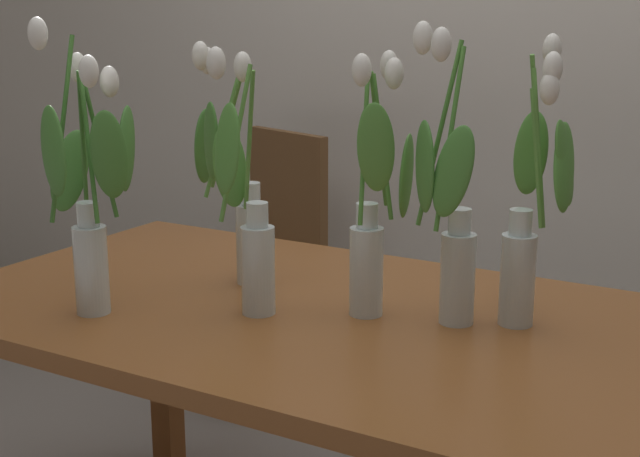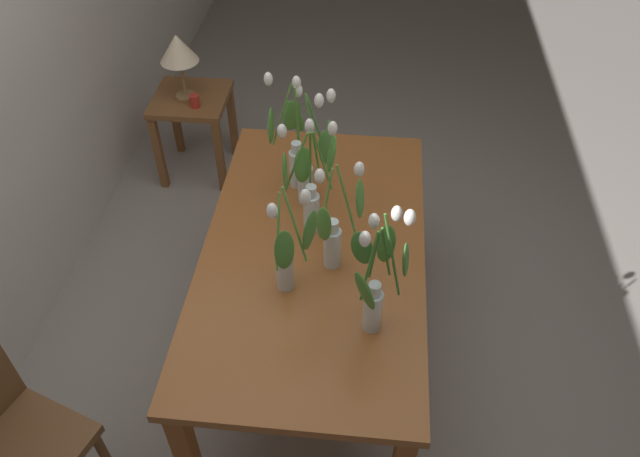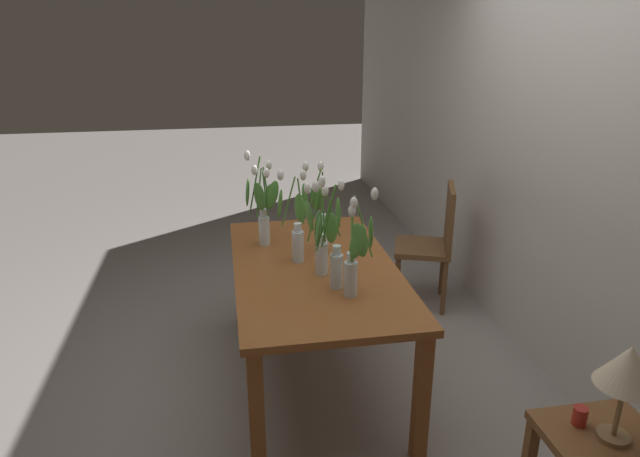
{
  "view_description": "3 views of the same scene",
  "coord_description": "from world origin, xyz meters",
  "px_view_note": "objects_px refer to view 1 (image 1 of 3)",
  "views": [
    {
      "loc": [
        0.89,
        -1.5,
        1.33
      ],
      "look_at": [
        0.05,
        -0.06,
        0.93
      ],
      "focal_mm": 49.78,
      "sensor_mm": 36.0,
      "label": 1
    },
    {
      "loc": [
        -1.73,
        -0.2,
        2.54
      ],
      "look_at": [
        -0.03,
        -0.03,
        0.88
      ],
      "focal_mm": 34.54,
      "sensor_mm": 36.0,
      "label": 2
    },
    {
      "loc": [
        2.84,
        -0.47,
        2.01
      ],
      "look_at": [
        0.04,
        0.02,
        0.98
      ],
      "focal_mm": 31.37,
      "sensor_mm": 36.0,
      "label": 3
    }
  ],
  "objects_px": {
    "tulip_vase_3": "(374,214)",
    "dining_chair": "(265,248)",
    "tulip_vase_2": "(237,204)",
    "tulip_vase_4": "(89,203)",
    "tulip_vase_0": "(451,233)",
    "dining_table": "(313,349)",
    "tulip_vase_5": "(249,226)",
    "tulip_vase_1": "(532,220)"
  },
  "relations": [
    {
      "from": "tulip_vase_4",
      "to": "dining_chair",
      "type": "bearing_deg",
      "value": 109.11
    },
    {
      "from": "tulip_vase_2",
      "to": "dining_chair",
      "type": "height_order",
      "value": "tulip_vase_2"
    },
    {
      "from": "dining_table",
      "to": "tulip_vase_2",
      "type": "xyz_separation_m",
      "value": [
        -0.23,
        0.07,
        0.27
      ]
    },
    {
      "from": "tulip_vase_2",
      "to": "dining_chair",
      "type": "xyz_separation_m",
      "value": [
        -0.57,
        0.96,
        -0.4
      ]
    },
    {
      "from": "tulip_vase_1",
      "to": "tulip_vase_3",
      "type": "distance_m",
      "value": 0.3
    },
    {
      "from": "tulip_vase_0",
      "to": "tulip_vase_4",
      "type": "distance_m",
      "value": 0.71
    },
    {
      "from": "tulip_vase_1",
      "to": "tulip_vase_3",
      "type": "xyz_separation_m",
      "value": [
        -0.29,
        -0.11,
        0.0
      ]
    },
    {
      "from": "tulip_vase_3",
      "to": "tulip_vase_5",
      "type": "height_order",
      "value": "tulip_vase_5"
    },
    {
      "from": "tulip_vase_5",
      "to": "tulip_vase_3",
      "type": "bearing_deg",
      "value": 29.16
    },
    {
      "from": "tulip_vase_3",
      "to": "tulip_vase_5",
      "type": "relative_size",
      "value": 0.98
    },
    {
      "from": "dining_table",
      "to": "tulip_vase_1",
      "type": "height_order",
      "value": "tulip_vase_1"
    },
    {
      "from": "tulip_vase_0",
      "to": "tulip_vase_5",
      "type": "height_order",
      "value": "tulip_vase_0"
    },
    {
      "from": "tulip_vase_0",
      "to": "dining_table",
      "type": "bearing_deg",
      "value": -172.95
    },
    {
      "from": "tulip_vase_1",
      "to": "dining_chair",
      "type": "relative_size",
      "value": 0.6
    },
    {
      "from": "tulip_vase_1",
      "to": "dining_chair",
      "type": "height_order",
      "value": "tulip_vase_1"
    },
    {
      "from": "tulip_vase_2",
      "to": "tulip_vase_4",
      "type": "relative_size",
      "value": 0.91
    },
    {
      "from": "dining_table",
      "to": "tulip_vase_3",
      "type": "distance_m",
      "value": 0.32
    },
    {
      "from": "tulip_vase_3",
      "to": "tulip_vase_4",
      "type": "bearing_deg",
      "value": -149.74
    },
    {
      "from": "dining_table",
      "to": "tulip_vase_3",
      "type": "relative_size",
      "value": 3.06
    },
    {
      "from": "dining_chair",
      "to": "tulip_vase_0",
      "type": "bearing_deg",
      "value": -42.31
    },
    {
      "from": "tulip_vase_0",
      "to": "dining_chair",
      "type": "bearing_deg",
      "value": 137.69
    },
    {
      "from": "dining_table",
      "to": "tulip_vase_1",
      "type": "bearing_deg",
      "value": 18.12
    },
    {
      "from": "tulip_vase_5",
      "to": "dining_chair",
      "type": "bearing_deg",
      "value": 122.46
    },
    {
      "from": "tulip_vase_3",
      "to": "dining_chair",
      "type": "relative_size",
      "value": 0.56
    },
    {
      "from": "tulip_vase_1",
      "to": "tulip_vase_5",
      "type": "height_order",
      "value": "tulip_vase_1"
    },
    {
      "from": "tulip_vase_0",
      "to": "tulip_vase_2",
      "type": "relative_size",
      "value": 1.08
    },
    {
      "from": "dining_chair",
      "to": "tulip_vase_3",
      "type": "bearing_deg",
      "value": -47.1
    },
    {
      "from": "tulip_vase_0",
      "to": "tulip_vase_4",
      "type": "height_order",
      "value": "tulip_vase_4"
    },
    {
      "from": "tulip_vase_3",
      "to": "dining_chair",
      "type": "bearing_deg",
      "value": 132.9
    },
    {
      "from": "tulip_vase_0",
      "to": "tulip_vase_3",
      "type": "relative_size",
      "value": 1.11
    },
    {
      "from": "tulip_vase_2",
      "to": "tulip_vase_3",
      "type": "height_order",
      "value": "tulip_vase_2"
    },
    {
      "from": "tulip_vase_0",
      "to": "dining_chair",
      "type": "height_order",
      "value": "tulip_vase_0"
    },
    {
      "from": "dining_table",
      "to": "dining_chair",
      "type": "bearing_deg",
      "value": 128.12
    },
    {
      "from": "tulip_vase_5",
      "to": "tulip_vase_4",
      "type": "bearing_deg",
      "value": -148.87
    },
    {
      "from": "dining_table",
      "to": "tulip_vase_0",
      "type": "bearing_deg",
      "value": 7.05
    },
    {
      "from": "tulip_vase_2",
      "to": "tulip_vase_5",
      "type": "height_order",
      "value": "tulip_vase_2"
    },
    {
      "from": "dining_table",
      "to": "tulip_vase_4",
      "type": "distance_m",
      "value": 0.55
    },
    {
      "from": "tulip_vase_3",
      "to": "dining_chair",
      "type": "distance_m",
      "value": 1.43
    },
    {
      "from": "dining_table",
      "to": "tulip_vase_2",
      "type": "relative_size",
      "value": 2.98
    },
    {
      "from": "tulip_vase_1",
      "to": "tulip_vase_3",
      "type": "bearing_deg",
      "value": -159.64
    },
    {
      "from": "tulip_vase_0",
      "to": "dining_chair",
      "type": "distance_m",
      "value": 1.53
    },
    {
      "from": "dining_table",
      "to": "tulip_vase_4",
      "type": "xyz_separation_m",
      "value": [
        -0.36,
        -0.25,
        0.32
      ]
    }
  ]
}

